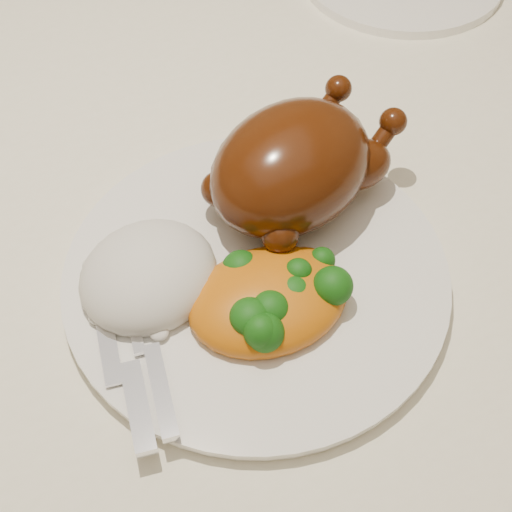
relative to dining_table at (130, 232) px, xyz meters
name	(u,v)px	position (x,y,z in m)	size (l,w,h in m)	color
floor	(182,466)	(0.00, 0.00, -0.67)	(4.00, 4.00, 0.00)	#58341E
dining_table	(130,232)	(0.00, 0.00, 0.00)	(1.60, 0.90, 0.76)	brown
tablecloth	(120,184)	(0.00, 0.00, 0.07)	(1.73, 1.03, 0.18)	white
dinner_plate	(256,276)	(0.06, -0.18, 0.11)	(0.31, 0.31, 0.01)	white
roast_chicken	(295,164)	(0.12, -0.12, 0.16)	(0.20, 0.16, 0.10)	#4E2008
rice_mound	(149,276)	(-0.02, -0.16, 0.13)	(0.14, 0.13, 0.06)	white
mac_and_cheese	(274,296)	(0.06, -0.22, 0.13)	(0.13, 0.11, 0.05)	orange
cutlery	(137,372)	(-0.06, -0.23, 0.12)	(0.05, 0.17, 0.01)	silver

